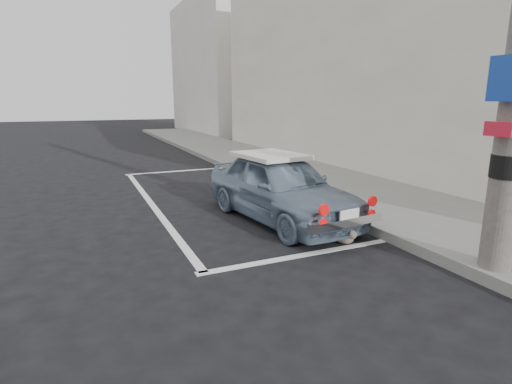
% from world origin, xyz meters
% --- Properties ---
extents(ground, '(80.00, 80.00, 0.00)m').
position_xyz_m(ground, '(0.00, 0.00, 0.00)').
color(ground, black).
rests_on(ground, ground).
extents(sidewalk, '(2.80, 40.00, 0.15)m').
position_xyz_m(sidewalk, '(3.20, 2.00, 0.07)').
color(sidewalk, slate).
rests_on(sidewalk, ground).
extents(shop_building, '(3.50, 18.00, 7.00)m').
position_xyz_m(shop_building, '(6.33, 4.00, 3.49)').
color(shop_building, beige).
rests_on(shop_building, ground).
extents(building_far, '(3.50, 10.00, 8.00)m').
position_xyz_m(building_far, '(6.35, 20.00, 4.00)').
color(building_far, beige).
rests_on(building_far, ground).
extents(pline_rear, '(3.00, 0.12, 0.01)m').
position_xyz_m(pline_rear, '(0.50, -0.50, 0.00)').
color(pline_rear, silver).
rests_on(pline_rear, ground).
extents(pline_front, '(3.00, 0.12, 0.01)m').
position_xyz_m(pline_front, '(0.50, 6.50, 0.00)').
color(pline_front, silver).
rests_on(pline_front, ground).
extents(pline_side, '(0.12, 7.00, 0.01)m').
position_xyz_m(pline_side, '(-0.90, 3.00, 0.00)').
color(pline_side, silver).
rests_on(pline_side, ground).
extents(retro_coupe, '(1.71, 3.44, 1.12)m').
position_xyz_m(retro_coupe, '(0.92, 1.07, 0.57)').
color(retro_coupe, slate).
rests_on(retro_coupe, ground).
extents(cat, '(0.30, 0.44, 0.25)m').
position_xyz_m(cat, '(1.21, -0.36, 0.11)').
color(cat, '#726356').
rests_on(cat, ground).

